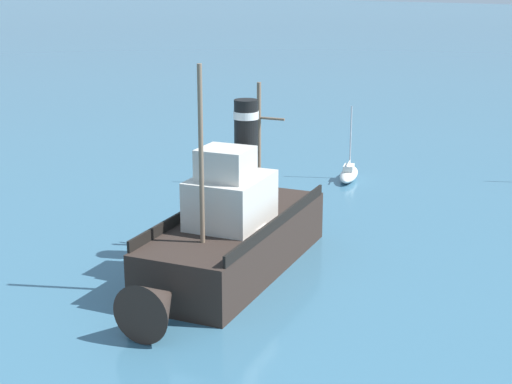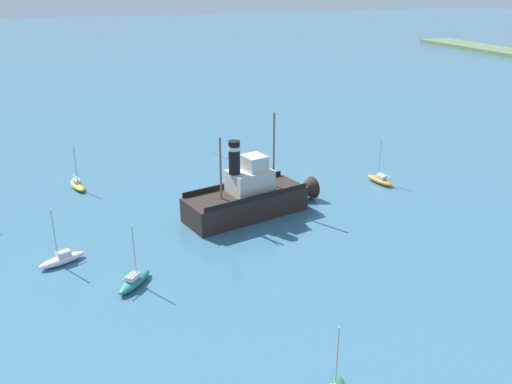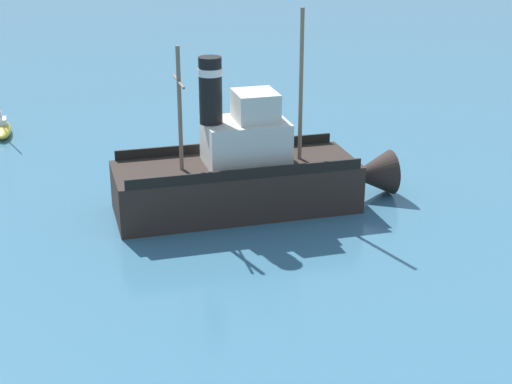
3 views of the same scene
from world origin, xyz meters
name	(u,v)px [view 3 (image 3 of 3)]	position (x,y,z in m)	size (l,w,h in m)	color
ground_plane	(253,205)	(0.00, 0.00, 0.00)	(600.00, 600.00, 0.00)	#38667F
old_tugboat	(248,174)	(0.36, -0.25, 1.83)	(6.98, 14.79, 9.90)	#2D231E
sailboat_yellow	(2,128)	(-12.84, -15.93, 0.43)	(3.95, 1.98, 4.90)	gold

